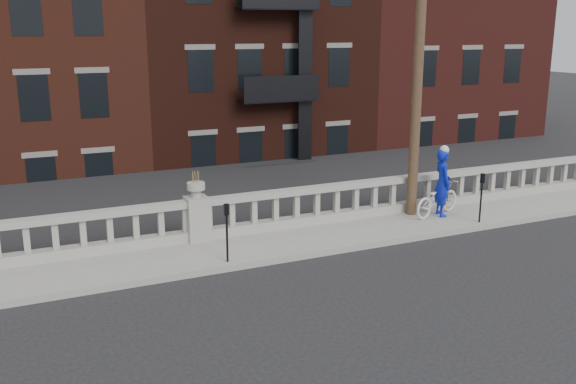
{
  "coord_description": "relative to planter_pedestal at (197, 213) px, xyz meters",
  "views": [
    {
      "loc": [
        -4.35,
        -10.87,
        5.3
      ],
      "look_at": [
        2.15,
        3.2,
        1.32
      ],
      "focal_mm": 40.0,
      "sensor_mm": 36.0,
      "label": 1
    }
  ],
  "objects": [
    {
      "name": "ground",
      "position": [
        0.0,
        -3.95,
        -0.83
      ],
      "size": [
        120.0,
        120.0,
        0.0
      ],
      "primitive_type": "plane",
      "color": "black",
      "rests_on": "ground"
    },
    {
      "name": "sidewalk",
      "position": [
        0.0,
        -0.95,
        -0.76
      ],
      "size": [
        32.0,
        2.2,
        0.15
      ],
      "primitive_type": "cube",
      "color": "gray",
      "rests_on": "ground"
    },
    {
      "name": "balustrade",
      "position": [
        0.0,
        0.0,
        -0.19
      ],
      "size": [
        28.0,
        0.34,
        1.03
      ],
      "color": "gray",
      "rests_on": "sidewalk"
    },
    {
      "name": "planter_pedestal",
      "position": [
        0.0,
        0.0,
        0.0
      ],
      "size": [
        0.55,
        0.55,
        1.76
      ],
      "color": "gray",
      "rests_on": "sidewalk"
    },
    {
      "name": "lower_level",
      "position": [
        0.56,
        19.09,
        1.8
      ],
      "size": [
        80.0,
        44.0,
        20.8
      ],
      "color": "#605E59",
      "rests_on": "ground"
    },
    {
      "name": "utility_pole",
      "position": [
        6.2,
        -0.35,
        4.41
      ],
      "size": [
        1.6,
        0.28,
        10.0
      ],
      "color": "#422D1E",
      "rests_on": "sidewalk"
    },
    {
      "name": "parking_meter_b",
      "position": [
        0.15,
        -1.8,
        0.17
      ],
      "size": [
        0.1,
        0.09,
        1.36
      ],
      "color": "black",
      "rests_on": "sidewalk"
    },
    {
      "name": "parking_meter_c",
      "position": [
        7.42,
        -1.8,
        0.17
      ],
      "size": [
        0.1,
        0.09,
        1.36
      ],
      "color": "black",
      "rests_on": "sidewalk"
    },
    {
      "name": "bicycle",
      "position": [
        6.79,
        -0.74,
        -0.2
      ],
      "size": [
        1.95,
        1.17,
        0.97
      ],
      "primitive_type": "imported",
      "rotation": [
        0.0,
        0.0,
        1.88
      ],
      "color": "silver",
      "rests_on": "sidewalk"
    },
    {
      "name": "cyclist",
      "position": [
        6.88,
        -0.81,
        0.27
      ],
      "size": [
        0.62,
        0.79,
        1.9
      ],
      "primitive_type": "imported",
      "rotation": [
        0.0,
        0.0,
        1.3
      ],
      "color": "#0B1BAA",
      "rests_on": "sidewalk"
    }
  ]
}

